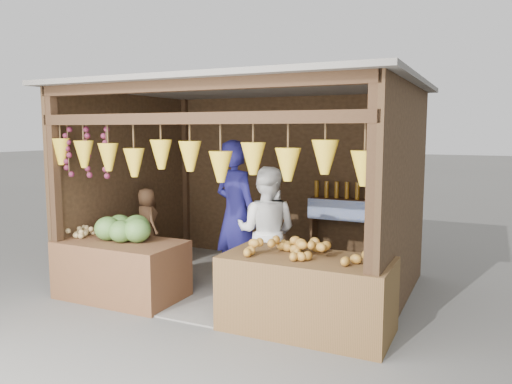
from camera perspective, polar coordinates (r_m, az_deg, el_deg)
ground at (r=6.85m, az=-0.81°, el=-10.60°), size 80.00×80.00×0.00m
stall_structure at (r=6.52m, az=-1.27°, el=3.44°), size 4.30×3.30×2.66m
back_shelf at (r=7.47m, az=10.85°, el=-2.35°), size 1.25×0.32×1.32m
counter_left at (r=6.50m, az=-15.12°, el=-8.53°), size 1.54×0.85×0.72m
counter_right at (r=5.30m, az=5.78°, el=-11.50°), size 1.74×0.85×0.78m
stool at (r=7.61m, az=-12.25°, el=-7.85°), size 0.30×0.30×0.28m
man_standing at (r=6.56m, az=-2.28°, el=-2.59°), size 0.83×0.69×1.96m
woman_standing at (r=6.26m, az=1.22°, el=-4.55°), size 0.87×0.72×1.63m
vendor_seated at (r=7.48m, az=-12.37°, el=-3.24°), size 0.56×0.50×0.97m
melon_pile at (r=6.44m, az=-14.98°, el=-3.92°), size 1.00×0.50×0.32m
tanfruit_pile at (r=6.83m, az=-19.42°, el=-4.27°), size 0.34×0.40×0.13m
mango_pile at (r=5.17m, az=6.05°, el=-6.20°), size 1.40×0.64×0.22m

